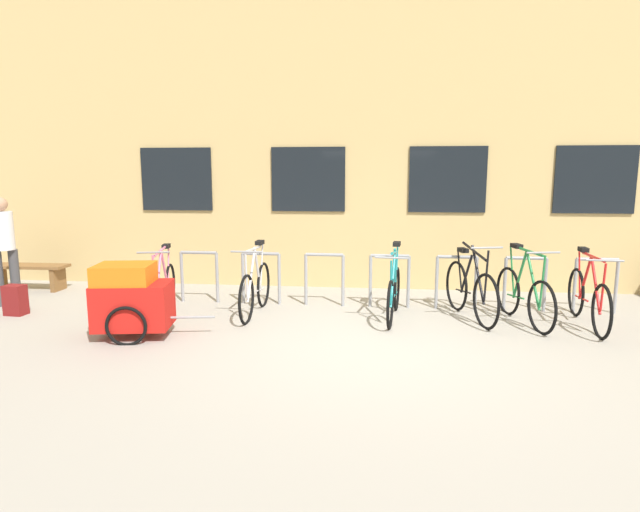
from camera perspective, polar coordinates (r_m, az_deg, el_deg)
name	(u,v)px	position (r m, az deg, el deg)	size (l,w,h in m)	color
ground_plane	(374,347)	(6.20, 6.05, -10.03)	(42.00, 42.00, 0.00)	#9E998E
storefront_building	(378,128)	(13.01, 6.41, 13.99)	(28.00, 7.85, 6.30)	tan
bike_rack	(390,275)	(7.91, 7.73, -2.08)	(6.63, 0.05, 0.82)	gray
bicycle_black	(470,290)	(7.58, 16.35, -3.64)	(0.56, 1.69, 1.10)	black
bicycle_teal	(394,292)	(7.35, 8.20, -3.99)	(0.44, 1.63, 1.07)	black
bicycle_red	(588,297)	(7.81, 27.62, -4.07)	(0.44, 1.79, 1.03)	black
bicycle_pink	(163,287)	(7.97, -17.03, -3.33)	(0.51, 1.71, 1.00)	black
bicycle_silver	(255,288)	(7.54, -7.18, -3.54)	(0.44, 1.66, 1.06)	black
bicycle_green	(524,295)	(7.59, 21.70, -4.01)	(0.49, 1.63, 1.08)	black
bike_trailer	(132,299)	(6.84, -20.17, -4.49)	(1.48, 0.77, 0.95)	red
wooden_bench	(27,272)	(10.42, -29.74, -1.52)	(1.42, 0.40, 0.45)	brown
person_by_bench	(3,243)	(9.26, -31.70, 1.19)	(0.32, 0.32, 1.68)	#3F3F42
backpack	(15,300)	(8.67, -30.74, -4.22)	(0.28, 0.20, 0.44)	maroon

